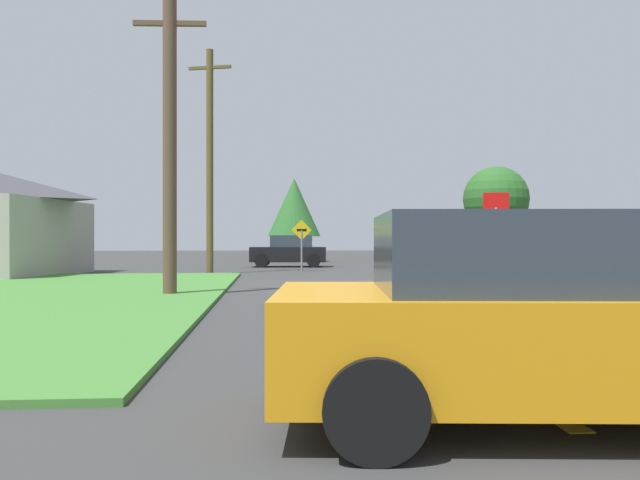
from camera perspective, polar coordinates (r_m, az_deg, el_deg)
name	(u,v)px	position (r m, az deg, el deg)	size (l,w,h in m)	color
ground_plane	(346,285)	(19.64, 2.31, -4.08)	(120.00, 120.00, 0.00)	#373737
lane_stripe_center	(396,316)	(11.77, 6.85, -6.84)	(0.20, 14.00, 0.01)	yellow
stop_sign	(496,221)	(19.42, 15.55, 1.69)	(0.73, 0.20, 2.80)	#9EA0A8
car_approaching_junction	(289,251)	(32.55, -2.80, -1.02)	(3.95, 2.11, 1.62)	black
car_behind_on_main_road	(552,318)	(5.32, 20.12, -6.57)	(4.56, 2.49, 1.62)	orange
car_on_crossroad	(586,254)	(27.64, 22.82, -1.21)	(2.32, 4.57, 1.62)	red
utility_pole_near	(170,144)	(16.32, -13.36, 8.36)	(1.80, 0.34, 7.37)	brown
utility_pole_mid	(210,159)	(26.50, -9.88, 7.22)	(1.77, 0.58, 9.18)	brown
direction_sign	(302,239)	(27.99, -1.66, 0.05)	(0.90, 0.20, 2.28)	slate
oak_tree_left	(294,207)	(40.25, -2.34, 2.96)	(3.36, 3.36, 5.30)	brown
pine_tree_center	(496,199)	(42.63, 15.55, 3.56)	(4.21, 4.21, 6.13)	brown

